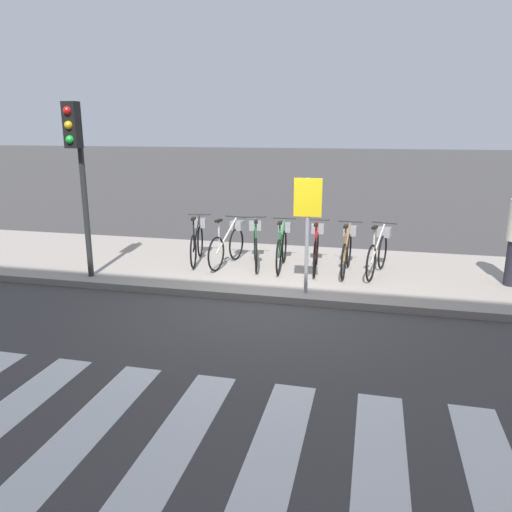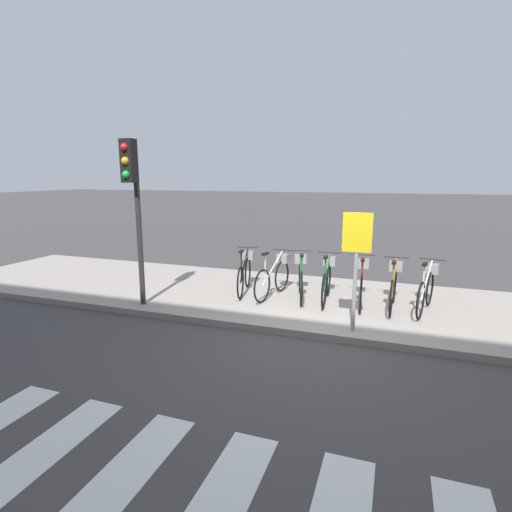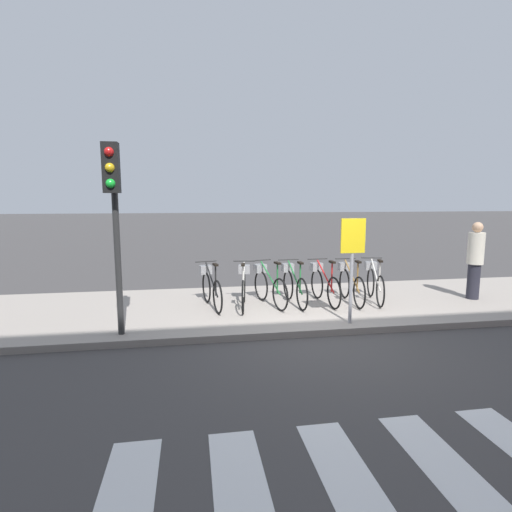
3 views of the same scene
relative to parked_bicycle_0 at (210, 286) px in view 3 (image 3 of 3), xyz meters
name	(u,v)px [view 3 (image 3 of 3)]	position (x,y,z in m)	size (l,w,h in m)	color
ground_plane	(322,337)	(1.78, -1.80, -0.55)	(120.00, 120.00, 0.00)	#423F3F
sidewalk	(295,306)	(1.78, -0.01, -0.49)	(17.77, 3.58, 0.12)	#9E9389
parked_bicycle_0	(210,286)	(0.00, 0.00, 0.00)	(0.49, 1.54, 0.96)	black
parked_bicycle_1	(244,286)	(0.68, -0.08, 0.00)	(0.46, 1.55, 0.96)	black
parked_bicycle_2	(268,284)	(1.20, -0.01, 0.00)	(0.55, 1.52, 0.96)	black
parked_bicycle_3	(293,284)	(1.74, -0.04, 0.00)	(0.46, 1.56, 0.96)	black
parked_bicycle_4	(323,283)	(2.39, -0.05, 0.00)	(0.46, 1.56, 0.96)	black
parked_bicycle_5	(350,282)	(2.97, -0.10, 0.00)	(0.46, 1.56, 0.96)	black
parked_bicycle_6	(374,281)	(3.54, -0.07, 0.00)	(0.52, 1.53, 0.96)	black
pedestrian	(475,259)	(5.78, -0.27, 0.47)	(0.34, 0.34, 1.70)	#23232D
traffic_light	(113,199)	(-1.53, -1.57, 1.77)	(0.24, 0.40, 3.04)	#2D2D2D
sign_post	(352,252)	(2.40, -1.51, 0.85)	(0.44, 0.07, 1.87)	#99999E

